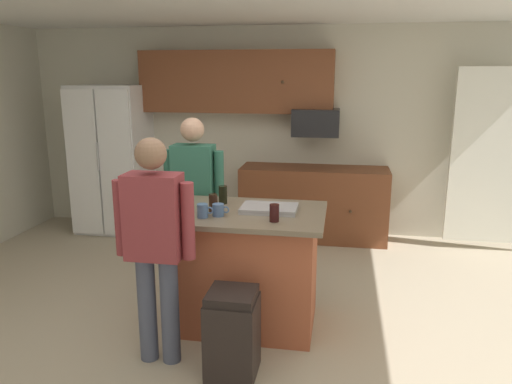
# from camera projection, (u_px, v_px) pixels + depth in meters

# --- Properties ---
(floor) EXTENTS (7.04, 7.04, 0.00)m
(floor) POSITION_uv_depth(u_px,v_px,m) (219.00, 331.00, 3.98)
(floor) COLOR #B7A88E
(floor) RESTS_ON ground
(back_wall) EXTENTS (6.40, 0.10, 2.60)m
(back_wall) POSITION_uv_depth(u_px,v_px,m) (270.00, 131.00, 6.36)
(back_wall) COLOR beige
(back_wall) RESTS_ON ground
(french_door_window_panel) EXTENTS (0.90, 0.06, 2.00)m
(french_door_window_panel) POSITION_uv_depth(u_px,v_px,m) (492.00, 157.00, 5.58)
(french_door_window_panel) COLOR white
(french_door_window_panel) RESTS_ON ground
(cabinet_run_upper) EXTENTS (2.40, 0.38, 0.75)m
(cabinet_run_upper) POSITION_uv_depth(u_px,v_px,m) (236.00, 82.00, 6.09)
(cabinet_run_upper) COLOR brown
(cabinet_run_lower) EXTENTS (1.80, 0.63, 0.90)m
(cabinet_run_lower) POSITION_uv_depth(u_px,v_px,m) (314.00, 203.00, 6.15)
(cabinet_run_lower) COLOR brown
(cabinet_run_lower) RESTS_ON ground
(refrigerator) EXTENTS (0.88, 0.76, 1.88)m
(refrigerator) POSITION_uv_depth(u_px,v_px,m) (113.00, 159.00, 6.38)
(refrigerator) COLOR white
(refrigerator) RESTS_ON ground
(microwave_over_range) EXTENTS (0.56, 0.40, 0.32)m
(microwave_over_range) POSITION_uv_depth(u_px,v_px,m) (316.00, 122.00, 5.93)
(microwave_over_range) COLOR black
(kitchen_island) EXTENTS (1.19, 0.88, 0.96)m
(kitchen_island) POSITION_uv_depth(u_px,v_px,m) (250.00, 268.00, 4.01)
(kitchen_island) COLOR #AD5638
(kitchen_island) RESTS_ON ground
(person_guest_left) EXTENTS (0.57, 0.22, 1.64)m
(person_guest_left) POSITION_uv_depth(u_px,v_px,m) (194.00, 193.00, 4.57)
(person_guest_left) COLOR #383842
(person_guest_left) RESTS_ON ground
(person_elder_center) EXTENTS (0.57, 0.22, 1.62)m
(person_elder_center) POSITION_uv_depth(u_px,v_px,m) (155.00, 238.00, 3.37)
(person_elder_center) COLOR #4C5166
(person_elder_center) RESTS_ON ground
(mug_blue_stoneware) EXTENTS (0.13, 0.08, 0.11)m
(mug_blue_stoneware) POSITION_uv_depth(u_px,v_px,m) (203.00, 211.00, 3.73)
(mug_blue_stoneware) COLOR #4C6B99
(mug_blue_stoneware) RESTS_ON kitchen_island
(glass_short_whisky) EXTENTS (0.07, 0.07, 0.14)m
(glass_short_whisky) POSITION_uv_depth(u_px,v_px,m) (213.00, 203.00, 3.88)
(glass_short_whisky) COLOR black
(glass_short_whisky) RESTS_ON kitchen_island
(glass_dark_ale) EXTENTS (0.07, 0.07, 0.15)m
(glass_dark_ale) POSITION_uv_depth(u_px,v_px,m) (223.00, 195.00, 4.12)
(glass_dark_ale) COLOR black
(glass_dark_ale) RESTS_ON kitchen_island
(mug_ceramic_white) EXTENTS (0.13, 0.09, 0.09)m
(mug_ceramic_white) POSITION_uv_depth(u_px,v_px,m) (219.00, 210.00, 3.77)
(mug_ceramic_white) COLOR #4C6B99
(mug_ceramic_white) RESTS_ON kitchen_island
(glass_stout_tall) EXTENTS (0.07, 0.07, 0.13)m
(glass_stout_tall) POSITION_uv_depth(u_px,v_px,m) (274.00, 213.00, 3.63)
(glass_stout_tall) COLOR black
(glass_stout_tall) RESTS_ON kitchen_island
(serving_tray) EXTENTS (0.44, 0.30, 0.04)m
(serving_tray) POSITION_uv_depth(u_px,v_px,m) (269.00, 208.00, 3.91)
(serving_tray) COLOR #B7B7BC
(serving_tray) RESTS_ON kitchen_island
(trash_bin) EXTENTS (0.34, 0.34, 0.61)m
(trash_bin) POSITION_uv_depth(u_px,v_px,m) (232.00, 333.00, 3.36)
(trash_bin) COLOR black
(trash_bin) RESTS_ON ground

